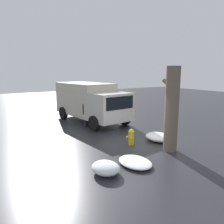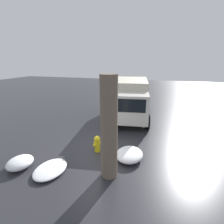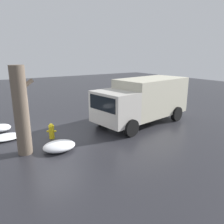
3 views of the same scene
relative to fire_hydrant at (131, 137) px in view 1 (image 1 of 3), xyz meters
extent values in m
plane|color=#28282D|center=(0.00, 0.00, -0.40)|extent=(60.00, 60.00, 0.00)
cylinder|color=yellow|center=(0.00, 0.00, -0.10)|extent=(0.26, 0.26, 0.60)
cylinder|color=yellow|center=(0.00, 0.00, 0.24)|extent=(0.27, 0.27, 0.07)
sphere|color=yellow|center=(0.00, 0.00, 0.27)|extent=(0.22, 0.22, 0.22)
cylinder|color=yellow|center=(0.09, 0.15, -0.03)|extent=(0.15, 0.14, 0.11)
cylinder|color=yellow|center=(-0.16, 0.09, -0.03)|extent=(0.13, 0.13, 0.09)
cylinder|color=yellow|center=(0.15, -0.10, -0.03)|extent=(0.13, 0.13, 0.09)
cylinder|color=#6B5B4C|center=(-1.49, -1.05, 1.44)|extent=(0.59, 0.59, 3.68)
cylinder|color=#6B5B4C|center=(-1.23, -1.05, 2.47)|extent=(0.68, 0.17, 0.54)
cube|color=beige|center=(3.24, -0.76, 0.91)|extent=(1.99, 2.61, 1.72)
cube|color=black|center=(2.41, -0.88, 1.26)|extent=(0.32, 1.99, 0.76)
cube|color=beige|center=(6.29, -0.32, 1.15)|extent=(4.79, 3.01, 2.21)
cylinder|color=black|center=(3.50, -1.93, 0.05)|extent=(0.93, 0.41, 0.90)
cylinder|color=black|center=(3.15, 0.43, 0.05)|extent=(0.93, 0.41, 0.90)
cylinder|color=black|center=(7.58, -1.34, 0.05)|extent=(0.93, 0.41, 0.90)
cylinder|color=black|center=(7.23, 1.03, 0.05)|extent=(0.93, 0.41, 0.90)
cylinder|color=#23232D|center=(4.41, 0.45, 0.00)|extent=(0.25, 0.25, 0.79)
cylinder|color=black|center=(4.41, 0.45, 0.72)|extent=(0.36, 0.36, 0.66)
sphere|color=tan|center=(4.41, 0.45, 1.16)|extent=(0.21, 0.21, 0.21)
ellipsoid|color=white|center=(-2.04, 2.47, -0.20)|extent=(1.09, 0.93, 0.41)
ellipsoid|color=white|center=(-1.94, 1.16, -0.30)|extent=(1.49, 1.11, 0.19)
ellipsoid|color=white|center=(-0.18, -1.55, -0.21)|extent=(1.41, 1.15, 0.39)
camera|label=1|loc=(-8.21, 5.77, 3.04)|focal=35.00mm
camera|label=2|loc=(-6.76, -2.74, 3.73)|focal=28.00mm
camera|label=3|loc=(-3.08, -10.21, 3.67)|focal=35.00mm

